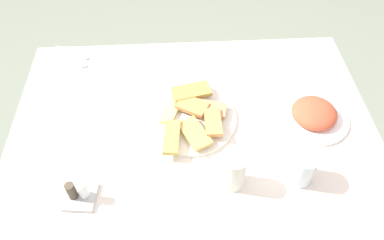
{
  "coord_description": "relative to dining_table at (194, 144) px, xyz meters",
  "views": [
    {
      "loc": [
        0.05,
        0.74,
        1.67
      ],
      "look_at": [
        0.0,
        -0.02,
        0.76
      ],
      "focal_mm": 34.43,
      "sensor_mm": 36.0,
      "label": 1
    }
  ],
  "objects": [
    {
      "name": "condiment_caddy",
      "position": [
        0.33,
        0.22,
        0.1
      ],
      "size": [
        0.1,
        0.1,
        0.07
      ],
      "color": "#B2B2B7",
      "rests_on": "dining_table"
    },
    {
      "name": "soda_can",
      "position": [
        -0.1,
        0.2,
        0.14
      ],
      "size": [
        0.08,
        0.08,
        0.12
      ],
      "primitive_type": "cylinder",
      "rotation": [
        0.0,
        0.0,
        4.92
      ],
      "color": "silver",
      "rests_on": "dining_table"
    },
    {
      "name": "dining_table",
      "position": [
        0.0,
        0.0,
        0.0
      ],
      "size": [
        1.19,
        0.91,
        0.73
      ],
      "color": "silver",
      "rests_on": "ground_plane"
    },
    {
      "name": "paper_napkin",
      "position": [
        0.47,
        -0.37,
        0.08
      ],
      "size": [
        0.19,
        0.19,
        0.0
      ],
      "primitive_type": "cube",
      "rotation": [
        0.0,
        0.0,
        -0.26
      ],
      "color": "white",
      "rests_on": "dining_table"
    },
    {
      "name": "pide_platter",
      "position": [
        0.01,
        -0.05,
        0.09
      ],
      "size": [
        0.31,
        0.32,
        0.04
      ],
      "color": "white",
      "rests_on": "dining_table"
    },
    {
      "name": "salad_plate_greens",
      "position": [
        -0.4,
        -0.03,
        0.1
      ],
      "size": [
        0.24,
        0.24,
        0.07
      ],
      "color": "white",
      "rests_on": "dining_table"
    },
    {
      "name": "spoon",
      "position": [
        0.47,
        -0.35,
        0.08
      ],
      "size": [
        0.17,
        0.05,
        0.0
      ],
      "primitive_type": "cube",
      "rotation": [
        0.0,
        0.0,
        -0.24
      ],
      "color": "silver",
      "rests_on": "paper_napkin"
    },
    {
      "name": "fork",
      "position": [
        0.47,
        -0.39,
        0.08
      ],
      "size": [
        0.17,
        0.04,
        0.0
      ],
      "primitive_type": "cube",
      "rotation": [
        0.0,
        0.0,
        -0.14
      ],
      "color": "silver",
      "rests_on": "paper_napkin"
    },
    {
      "name": "ground_plane",
      "position": [
        0.0,
        0.0,
        -0.66
      ],
      "size": [
        6.0,
        6.0,
        0.0
      ],
      "primitive_type": "plane",
      "color": "gray"
    },
    {
      "name": "drinking_glass",
      "position": [
        -0.29,
        0.19,
        0.13
      ],
      "size": [
        0.08,
        0.08,
        0.11
      ],
      "primitive_type": "cylinder",
      "color": "silver",
      "rests_on": "dining_table"
    }
  ]
}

